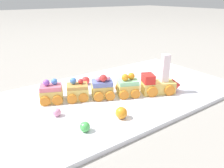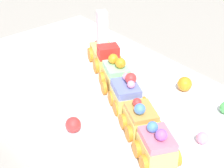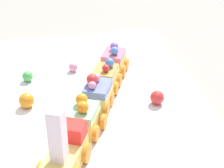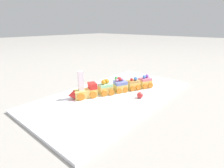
{
  "view_description": "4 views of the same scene",
  "coord_description": "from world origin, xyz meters",
  "views": [
    {
      "loc": [
        -0.36,
        -0.51,
        0.3
      ],
      "look_at": [
        -0.02,
        -0.03,
        0.06
      ],
      "focal_mm": 35.0,
      "sensor_mm": 36.0,
      "label": 1
    },
    {
      "loc": [
        -0.48,
        0.39,
        0.43
      ],
      "look_at": [
        -0.01,
        0.01,
        0.05
      ],
      "focal_mm": 60.0,
      "sensor_mm": 36.0,
      "label": 2
    },
    {
      "loc": [
        0.55,
        -0.09,
        0.42
      ],
      "look_at": [
        -0.02,
        0.02,
        0.08
      ],
      "focal_mm": 60.0,
      "sensor_mm": 36.0,
      "label": 3
    },
    {
      "loc": [
        0.6,
        0.49,
        0.32
      ],
      "look_at": [
        -0.0,
        -0.02,
        0.06
      ],
      "focal_mm": 28.0,
      "sensor_mm": 36.0,
      "label": 4
    }
  ],
  "objects": [
    {
      "name": "gumball_green",
      "position": [
        -0.17,
        -0.13,
        0.02
      ],
      "size": [
        0.02,
        0.02,
        0.02
      ],
      "primitive_type": "sphere",
      "color": "#4CBC56",
      "rests_on": "display_board"
    },
    {
      "name": "ground_plane",
      "position": [
        0.0,
        0.0,
        0.0
      ],
      "size": [
        10.0,
        10.0,
        0.0
      ],
      "primitive_type": "plane",
      "color": "gray"
    },
    {
      "name": "cake_car_blueberry",
      "position": [
        -0.04,
        -0.0,
        0.04
      ],
      "size": [
        0.08,
        0.08,
        0.07
      ],
      "rotation": [
        0.0,
        0.0,
        -0.42
      ],
      "color": "#EACC66",
      "rests_on": "display_board"
    },
    {
      "name": "cake_car_mint",
      "position": [
        0.03,
        -0.04,
        0.04
      ],
      "size": [
        0.08,
        0.08,
        0.07
      ],
      "rotation": [
        0.0,
        0.0,
        -0.42
      ],
      "color": "#EACC66",
      "rests_on": "display_board"
    },
    {
      "name": "cake_car_caramel",
      "position": [
        -0.11,
        0.03,
        0.04
      ],
      "size": [
        0.08,
        0.08,
        0.07
      ],
      "rotation": [
        0.0,
        0.0,
        -0.42
      ],
      "color": "#EACC66",
      "rests_on": "display_board"
    },
    {
      "name": "gumball_orange",
      "position": [
        -0.07,
        -0.13,
        0.03
      ],
      "size": [
        0.03,
        0.03,
        0.03
      ],
      "primitive_type": "sphere",
      "color": "orange",
      "rests_on": "display_board"
    },
    {
      "name": "cake_train_locomotive",
      "position": [
        0.12,
        -0.08,
        0.04
      ],
      "size": [
        0.13,
        0.1,
        0.12
      ],
      "rotation": [
        0.0,
        0.0,
        -0.42
      ],
      "color": "#EACC66",
      "rests_on": "display_board"
    },
    {
      "name": "gumball_red",
      "position": [
        -0.04,
        0.12,
        0.03
      ],
      "size": [
        0.03,
        0.03,
        0.03
      ],
      "primitive_type": "sphere",
      "color": "red",
      "rests_on": "display_board"
    },
    {
      "name": "cake_car_strawberry",
      "position": [
        -0.18,
        0.06,
        0.04
      ],
      "size": [
        0.08,
        0.08,
        0.07
      ],
      "rotation": [
        0.0,
        0.0,
        -0.42
      ],
      "color": "#EACC66",
      "rests_on": "display_board"
    },
    {
      "name": "gumball_pink",
      "position": [
        -0.2,
        -0.03,
        0.02
      ],
      "size": [
        0.02,
        0.02,
        0.02
      ],
      "primitive_type": "sphere",
      "color": "pink",
      "rests_on": "display_board"
    },
    {
      "name": "display_board",
      "position": [
        0.0,
        0.0,
        0.01
      ],
      "size": [
        0.81,
        0.43,
        0.01
      ],
      "primitive_type": "cube",
      "color": "white",
      "rests_on": "ground_plane"
    }
  ]
}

